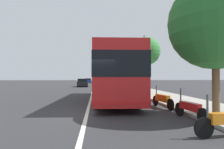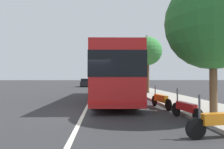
{
  "view_description": "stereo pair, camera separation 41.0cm",
  "coord_description": "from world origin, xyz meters",
  "px_view_note": "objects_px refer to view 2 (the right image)",
  "views": [
    {
      "loc": [
        -9.46,
        -0.43,
        1.73
      ],
      "look_at": [
        5.32,
        -1.65,
        1.95
      ],
      "focal_mm": 31.09,
      "sensor_mm": 36.0,
      "label": 1
    },
    {
      "loc": [
        -9.49,
        -0.84,
        1.73
      ],
      "look_at": [
        5.32,
        -1.65,
        1.95
      ],
      "focal_mm": 31.09,
      "sensor_mm": 36.0,
      "label": 2
    }
  ],
  "objects_px": {
    "coach_bus": "(114,74)",
    "motorcycle_nearest_curb": "(161,100)",
    "car_oncoming": "(86,83)",
    "utility_pole": "(147,63)",
    "roadside_tree_mid_block": "(148,51)",
    "motorcycle_far_end": "(220,122)",
    "roadside_tree_near_camera": "(213,22)",
    "motorcycle_mid_row": "(186,109)",
    "car_ahead_same_lane": "(104,81)",
    "car_far_distant": "(92,81)"
  },
  "relations": [
    {
      "from": "car_ahead_same_lane",
      "to": "roadside_tree_near_camera",
      "type": "xyz_separation_m",
      "value": [
        -46.75,
        -4.14,
        3.42
      ]
    },
    {
      "from": "car_far_distant",
      "to": "roadside_tree_mid_block",
      "type": "relative_size",
      "value": 0.77
    },
    {
      "from": "utility_pole",
      "to": "coach_bus",
      "type": "bearing_deg",
      "value": 154.18
    },
    {
      "from": "roadside_tree_near_camera",
      "to": "motorcycle_far_end",
      "type": "bearing_deg",
      "value": 152.13
    },
    {
      "from": "motorcycle_nearest_curb",
      "to": "roadside_tree_mid_block",
      "type": "height_order",
      "value": "roadside_tree_mid_block"
    },
    {
      "from": "car_ahead_same_lane",
      "to": "roadside_tree_near_camera",
      "type": "relative_size",
      "value": 0.78
    },
    {
      "from": "car_ahead_same_lane",
      "to": "utility_pole",
      "type": "relative_size",
      "value": 0.67
    },
    {
      "from": "motorcycle_far_end",
      "to": "car_far_distant",
      "type": "xyz_separation_m",
      "value": [
        55.03,
        6.2,
        0.23
      ]
    },
    {
      "from": "car_far_distant",
      "to": "roadside_tree_mid_block",
      "type": "bearing_deg",
      "value": 13.85
    },
    {
      "from": "car_oncoming",
      "to": "roadside_tree_mid_block",
      "type": "height_order",
      "value": "roadside_tree_mid_block"
    },
    {
      "from": "motorcycle_nearest_curb",
      "to": "utility_pole",
      "type": "relative_size",
      "value": 0.32
    },
    {
      "from": "utility_pole",
      "to": "motorcycle_far_end",
      "type": "bearing_deg",
      "value": 172.69
    },
    {
      "from": "motorcycle_far_end",
      "to": "utility_pole",
      "type": "bearing_deg",
      "value": -105.02
    },
    {
      "from": "motorcycle_far_end",
      "to": "roadside_tree_near_camera",
      "type": "height_order",
      "value": "roadside_tree_near_camera"
    },
    {
      "from": "motorcycle_mid_row",
      "to": "car_oncoming",
      "type": "height_order",
      "value": "car_oncoming"
    },
    {
      "from": "car_oncoming",
      "to": "car_ahead_same_lane",
      "type": "relative_size",
      "value": 0.88
    },
    {
      "from": "motorcycle_nearest_curb",
      "to": "roadside_tree_near_camera",
      "type": "xyz_separation_m",
      "value": [
        -2.6,
        -1.5,
        3.64
      ]
    },
    {
      "from": "utility_pole",
      "to": "motorcycle_nearest_curb",
      "type": "bearing_deg",
      "value": 169.77
    },
    {
      "from": "motorcycle_far_end",
      "to": "motorcycle_mid_row",
      "type": "relative_size",
      "value": 0.97
    },
    {
      "from": "roadside_tree_near_camera",
      "to": "roadside_tree_mid_block",
      "type": "distance_m",
      "value": 11.51
    },
    {
      "from": "motorcycle_mid_row",
      "to": "motorcycle_nearest_curb",
      "type": "height_order",
      "value": "motorcycle_nearest_curb"
    },
    {
      "from": "coach_bus",
      "to": "motorcycle_nearest_curb",
      "type": "xyz_separation_m",
      "value": [
        -3.99,
        -2.36,
        -1.5
      ]
    },
    {
      "from": "motorcycle_nearest_curb",
      "to": "roadside_tree_mid_block",
      "type": "xyz_separation_m",
      "value": [
        8.91,
        -1.42,
        3.92
      ]
    },
    {
      "from": "roadside_tree_mid_block",
      "to": "roadside_tree_near_camera",
      "type": "bearing_deg",
      "value": -179.57
    },
    {
      "from": "motorcycle_far_end",
      "to": "car_oncoming",
      "type": "bearing_deg",
      "value": -86.13
    },
    {
      "from": "roadside_tree_near_camera",
      "to": "utility_pole",
      "type": "bearing_deg",
      "value": -3.6
    },
    {
      "from": "motorcycle_nearest_curb",
      "to": "car_ahead_same_lane",
      "type": "height_order",
      "value": "car_ahead_same_lane"
    },
    {
      "from": "motorcycle_mid_row",
      "to": "roadside_tree_mid_block",
      "type": "bearing_deg",
      "value": -13.28
    },
    {
      "from": "utility_pole",
      "to": "roadside_tree_near_camera",
      "type": "bearing_deg",
      "value": 176.4
    },
    {
      "from": "car_oncoming",
      "to": "utility_pole",
      "type": "height_order",
      "value": "utility_pole"
    },
    {
      "from": "motorcycle_far_end",
      "to": "utility_pole",
      "type": "height_order",
      "value": "utility_pole"
    },
    {
      "from": "car_far_distant",
      "to": "utility_pole",
      "type": "xyz_separation_m",
      "value": [
        -35.52,
        -8.71,
        2.92
      ]
    },
    {
      "from": "roadside_tree_near_camera",
      "to": "car_ahead_same_lane",
      "type": "bearing_deg",
      "value": 5.07
    },
    {
      "from": "car_ahead_same_lane",
      "to": "car_far_distant",
      "type": "bearing_deg",
      "value": 36.63
    },
    {
      "from": "coach_bus",
      "to": "utility_pole",
      "type": "bearing_deg",
      "value": -23.43
    },
    {
      "from": "coach_bus",
      "to": "motorcycle_far_end",
      "type": "relative_size",
      "value": 5.91
    },
    {
      "from": "roadside_tree_near_camera",
      "to": "utility_pole",
      "type": "relative_size",
      "value": 0.86
    },
    {
      "from": "motorcycle_far_end",
      "to": "utility_pole",
      "type": "distance_m",
      "value": 19.92
    },
    {
      "from": "motorcycle_nearest_curb",
      "to": "roadside_tree_mid_block",
      "type": "bearing_deg",
      "value": -18.04
    },
    {
      "from": "motorcycle_nearest_curb",
      "to": "car_far_distant",
      "type": "relative_size",
      "value": 0.51
    },
    {
      "from": "motorcycle_nearest_curb",
      "to": "utility_pole",
      "type": "height_order",
      "value": "utility_pole"
    },
    {
      "from": "motorcycle_nearest_curb",
      "to": "car_ahead_same_lane",
      "type": "relative_size",
      "value": 0.48
    },
    {
      "from": "motorcycle_far_end",
      "to": "motorcycle_mid_row",
      "type": "bearing_deg",
      "value": -98.14
    },
    {
      "from": "car_oncoming",
      "to": "car_far_distant",
      "type": "height_order",
      "value": "car_oncoming"
    },
    {
      "from": "car_oncoming",
      "to": "car_far_distant",
      "type": "bearing_deg",
      "value": 177.95
    },
    {
      "from": "motorcycle_far_end",
      "to": "car_ahead_same_lane",
      "type": "relative_size",
      "value": 0.45
    },
    {
      "from": "motorcycle_mid_row",
      "to": "roadside_tree_near_camera",
      "type": "relative_size",
      "value": 0.36
    },
    {
      "from": "roadside_tree_near_camera",
      "to": "coach_bus",
      "type": "bearing_deg",
      "value": 30.36
    },
    {
      "from": "car_oncoming",
      "to": "roadside_tree_near_camera",
      "type": "relative_size",
      "value": 0.68
    },
    {
      "from": "car_ahead_same_lane",
      "to": "car_far_distant",
      "type": "relative_size",
      "value": 1.05
    }
  ]
}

